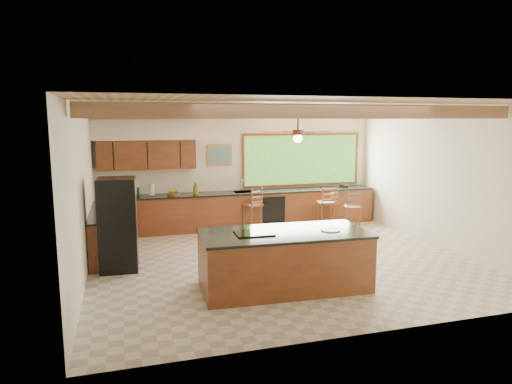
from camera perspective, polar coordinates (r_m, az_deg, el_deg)
name	(u,v)px	position (r m, az deg, el deg)	size (l,w,h in m)	color
ground	(282,260)	(9.07, 3.23, -8.51)	(7.20, 7.20, 0.00)	beige
room_shell	(264,146)	(9.23, 1.00, 5.81)	(7.27, 6.54, 3.02)	#ECE7CB
counter_run	(215,214)	(11.10, -5.12, -2.79)	(7.12, 3.10, 1.25)	brown
island	(284,260)	(7.52, 3.49, -8.46)	(2.75, 1.38, 0.96)	brown
refrigerator	(118,224)	(8.66, -16.87, -3.91)	(0.70, 0.68, 1.70)	black
bar_stool_a	(253,206)	(11.16, -0.36, -1.72)	(0.51, 0.51, 1.10)	brown
bar_stool_b	(331,204)	(11.91, 9.33, -1.52)	(0.45, 0.45, 0.97)	brown
bar_stool_c	(327,203)	(11.49, 8.90, -1.40)	(0.46, 0.46, 1.14)	brown
bar_stool_d	(354,208)	(11.24, 12.14, -1.94)	(0.48, 0.48, 1.07)	brown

